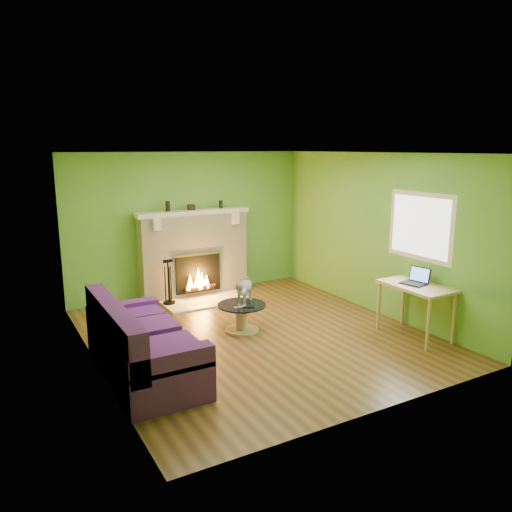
# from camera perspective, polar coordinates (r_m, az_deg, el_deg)

# --- Properties ---
(floor) EXTENTS (5.00, 5.00, 0.00)m
(floor) POSITION_cam_1_polar(r_m,az_deg,el_deg) (7.38, 0.03, -8.96)
(floor) COLOR #553118
(floor) RESTS_ON ground
(ceiling) EXTENTS (5.00, 5.00, 0.00)m
(ceiling) POSITION_cam_1_polar(r_m,az_deg,el_deg) (6.87, 0.03, 11.68)
(ceiling) COLOR white
(ceiling) RESTS_ON wall_back
(wall_back) EXTENTS (5.00, 0.00, 5.00)m
(wall_back) POSITION_cam_1_polar(r_m,az_deg,el_deg) (9.24, -7.63, 3.64)
(wall_back) COLOR #4E9631
(wall_back) RESTS_ON floor
(wall_front) EXTENTS (5.00, 0.00, 5.00)m
(wall_front) POSITION_cam_1_polar(r_m,az_deg,el_deg) (5.04, 14.15, -3.90)
(wall_front) COLOR #4E9631
(wall_front) RESTS_ON floor
(wall_left) EXTENTS (0.00, 5.00, 5.00)m
(wall_left) POSITION_cam_1_polar(r_m,az_deg,el_deg) (6.24, -18.27, -1.05)
(wall_left) COLOR #4E9631
(wall_left) RESTS_ON floor
(wall_right) EXTENTS (0.00, 5.00, 5.00)m
(wall_right) POSITION_cam_1_polar(r_m,az_deg,el_deg) (8.33, 13.65, 2.46)
(wall_right) COLOR #4E9631
(wall_right) RESTS_ON floor
(window_frame) EXTENTS (0.00, 1.20, 1.20)m
(window_frame) POSITION_cam_1_polar(r_m,az_deg,el_deg) (7.66, 18.26, 3.24)
(window_frame) COLOR silver
(window_frame) RESTS_ON wall_right
(window_pane) EXTENTS (0.00, 1.06, 1.06)m
(window_pane) POSITION_cam_1_polar(r_m,az_deg,el_deg) (7.65, 18.22, 3.24)
(window_pane) COLOR white
(window_pane) RESTS_ON wall_right
(fireplace) EXTENTS (2.10, 0.46, 1.58)m
(fireplace) POSITION_cam_1_polar(r_m,az_deg,el_deg) (9.16, -7.10, 0.23)
(fireplace) COLOR beige
(fireplace) RESTS_ON floor
(hearth) EXTENTS (1.50, 0.75, 0.03)m
(hearth) POSITION_cam_1_polar(r_m,az_deg,el_deg) (8.89, -5.70, -5.15)
(hearth) COLOR beige
(hearth) RESTS_ON floor
(mantel) EXTENTS (2.10, 0.28, 0.08)m
(mantel) POSITION_cam_1_polar(r_m,az_deg,el_deg) (9.01, -7.18, 4.98)
(mantel) COLOR beige
(mantel) RESTS_ON fireplace
(sofa) EXTENTS (0.93, 2.06, 0.92)m
(sofa) POSITION_cam_1_polar(r_m,az_deg,el_deg) (6.18, -13.17, -10.07)
(sofa) COLOR #4B185D
(sofa) RESTS_ON floor
(coffee_table) EXTENTS (0.72, 0.72, 0.41)m
(coffee_table) POSITION_cam_1_polar(r_m,az_deg,el_deg) (7.45, -1.65, -6.81)
(coffee_table) COLOR tan
(coffee_table) RESTS_ON floor
(desk) EXTENTS (0.60, 1.04, 0.77)m
(desk) POSITION_cam_1_polar(r_m,az_deg,el_deg) (7.45, 17.85, -3.86)
(desk) COLOR tan
(desk) RESTS_ON floor
(cat) EXTENTS (0.62, 0.62, 0.40)m
(cat) POSITION_cam_1_polar(r_m,az_deg,el_deg) (7.42, -1.30, -3.88)
(cat) COLOR #5C5C61
(cat) RESTS_ON coffee_table
(remote_silver) EXTENTS (0.17, 0.06, 0.02)m
(remote_silver) POSITION_cam_1_polar(r_m,az_deg,el_deg) (7.25, -1.92, -5.85)
(remote_silver) COLOR gray
(remote_silver) RESTS_ON coffee_table
(remote_black) EXTENTS (0.16, 0.10, 0.02)m
(remote_black) POSITION_cam_1_polar(r_m,az_deg,el_deg) (7.25, -0.85, -5.84)
(remote_black) COLOR black
(remote_black) RESTS_ON coffee_table
(laptop) EXTENTS (0.34, 0.37, 0.24)m
(laptop) POSITION_cam_1_polar(r_m,az_deg,el_deg) (7.41, 17.57, -2.21)
(laptop) COLOR black
(laptop) RESTS_ON desk
(fire_tools) EXTENTS (0.21, 0.21, 0.79)m
(fire_tools) POSITION_cam_1_polar(r_m,az_deg,el_deg) (8.70, -9.97, -2.89)
(fire_tools) COLOR black
(fire_tools) RESTS_ON hearth
(mantel_vase_left) EXTENTS (0.08, 0.08, 0.18)m
(mantel_vase_left) POSITION_cam_1_polar(r_m,az_deg,el_deg) (8.87, -10.05, 5.61)
(mantel_vase_left) COLOR black
(mantel_vase_left) RESTS_ON mantel
(mantel_vase_right) EXTENTS (0.07, 0.07, 0.14)m
(mantel_vase_right) POSITION_cam_1_polar(r_m,az_deg,el_deg) (9.25, -4.04, 5.92)
(mantel_vase_right) COLOR black
(mantel_vase_right) RESTS_ON mantel
(mantel_box) EXTENTS (0.12, 0.08, 0.10)m
(mantel_box) POSITION_cam_1_polar(r_m,az_deg,el_deg) (9.02, -7.41, 5.56)
(mantel_box) COLOR black
(mantel_box) RESTS_ON mantel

